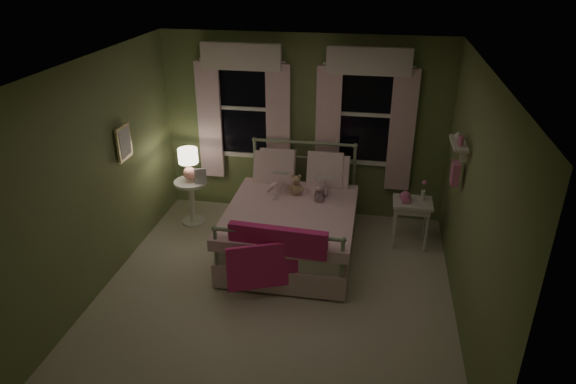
% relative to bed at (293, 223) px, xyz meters
% --- Properties ---
extents(room_shell, '(4.20, 4.20, 4.20)m').
position_rel_bed_xyz_m(room_shell, '(-0.04, -0.97, 0.92)').
color(room_shell, beige).
rests_on(room_shell, ground).
extents(bed, '(1.58, 2.04, 1.18)m').
position_rel_bed_xyz_m(bed, '(0.00, 0.00, 0.00)').
color(bed, white).
rests_on(bed, ground).
extents(pink_throw, '(1.10, 0.44, 0.71)m').
position_rel_bed_xyz_m(pink_throw, '(0.00, -1.03, 0.23)').
color(pink_throw, '#D32976').
rests_on(pink_throw, bed).
extents(child_left, '(0.29, 0.20, 0.77)m').
position_rel_bed_xyz_m(child_left, '(-0.28, 0.42, 0.57)').
color(child_left, '#F7D1DD').
rests_on(child_left, bed).
extents(child_right, '(0.36, 0.29, 0.70)m').
position_rel_bed_xyz_m(child_right, '(0.28, 0.42, 0.54)').
color(child_right, '#F7D1DD').
rests_on(child_right, bed).
extents(book_left, '(0.20, 0.12, 0.26)m').
position_rel_bed_xyz_m(book_left, '(-0.28, 0.17, 0.58)').
color(book_left, beige).
rests_on(book_left, child_left).
extents(book_right, '(0.22, 0.17, 0.26)m').
position_rel_bed_xyz_m(book_right, '(0.28, 0.17, 0.54)').
color(book_right, beige).
rests_on(book_right, child_right).
extents(teddy_bear, '(0.22, 0.17, 0.30)m').
position_rel_bed_xyz_m(teddy_bear, '(-0.00, 0.26, 0.41)').
color(teddy_bear, tan).
rests_on(teddy_bear, bed).
extents(nightstand_left, '(0.46, 0.46, 0.65)m').
position_rel_bed_xyz_m(nightstand_left, '(-1.53, 0.47, 0.03)').
color(nightstand_left, white).
rests_on(nightstand_left, ground).
extents(table_lamp, '(0.27, 0.27, 0.45)m').
position_rel_bed_xyz_m(table_lamp, '(-1.53, 0.47, 0.57)').
color(table_lamp, '#F69D91').
rests_on(table_lamp, nightstand_left).
extents(book_nightstand, '(0.22, 0.26, 0.02)m').
position_rel_bed_xyz_m(book_nightstand, '(-1.43, 0.39, 0.27)').
color(book_nightstand, beige).
rests_on(book_nightstand, nightstand_left).
extents(nightstand_right, '(0.50, 0.40, 0.64)m').
position_rel_bed_xyz_m(nightstand_right, '(1.51, 0.38, 0.17)').
color(nightstand_right, white).
rests_on(nightstand_right, ground).
extents(pink_toy, '(0.14, 0.18, 0.14)m').
position_rel_bed_xyz_m(pink_toy, '(1.41, 0.38, 0.32)').
color(pink_toy, pink).
rests_on(pink_toy, nightstand_right).
extents(bud_vase, '(0.06, 0.06, 0.28)m').
position_rel_bed_xyz_m(bud_vase, '(1.63, 0.43, 0.41)').
color(bud_vase, white).
rests_on(bud_vase, nightstand_right).
extents(window_left, '(1.34, 0.13, 1.96)m').
position_rel_bed_xyz_m(window_left, '(-0.89, 1.06, 1.24)').
color(window_left, black).
rests_on(window_left, room_shell).
extents(window_right, '(1.34, 0.13, 1.96)m').
position_rel_bed_xyz_m(window_right, '(0.81, 1.06, 1.24)').
color(window_right, black).
rests_on(window_right, room_shell).
extents(wall_shelf, '(0.15, 0.50, 0.60)m').
position_rel_bed_xyz_m(wall_shelf, '(1.86, -0.27, 1.14)').
color(wall_shelf, white).
rests_on(wall_shelf, room_shell).
extents(framed_picture, '(0.03, 0.32, 0.42)m').
position_rel_bed_xyz_m(framed_picture, '(-1.98, -0.37, 1.12)').
color(framed_picture, beige).
rests_on(framed_picture, room_shell).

